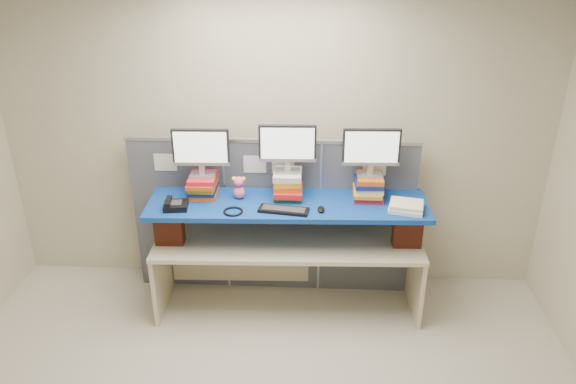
# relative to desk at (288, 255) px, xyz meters

# --- Properties ---
(room) EXTENTS (5.00, 4.00, 2.80)m
(room) POSITION_rel_desk_xyz_m (-0.16, -1.45, 0.83)
(room) COLOR #BDB59C
(room) RESTS_ON ground
(cubicle_partition) EXTENTS (2.60, 0.06, 1.53)m
(cubicle_partition) POSITION_rel_desk_xyz_m (-0.16, 0.33, 0.20)
(cubicle_partition) COLOR #444850
(cubicle_partition) RESTS_ON ground
(desk) EXTENTS (2.35, 0.76, 0.71)m
(desk) POSITION_rel_desk_xyz_m (0.00, 0.00, 0.00)
(desk) COLOR beige
(desk) RESTS_ON ground
(brick_pier_left) EXTENTS (0.25, 0.14, 0.33)m
(brick_pier_left) POSITION_rel_desk_xyz_m (-1.02, -0.09, 0.31)
(brick_pier_left) COLOR maroon
(brick_pier_left) RESTS_ON desk
(brick_pier_right) EXTENTS (0.25, 0.14, 0.33)m
(brick_pier_right) POSITION_rel_desk_xyz_m (1.02, -0.01, 0.31)
(brick_pier_right) COLOR maroon
(brick_pier_right) RESTS_ON desk
(blue_board) EXTENTS (2.40, 0.68, 0.04)m
(blue_board) POSITION_rel_desk_xyz_m (0.00, 0.00, 0.49)
(blue_board) COLOR navy
(blue_board) RESTS_ON brick_pier_left
(book_stack_left) EXTENTS (0.24, 0.30, 0.19)m
(book_stack_left) POSITION_rel_desk_xyz_m (-0.74, 0.10, 0.61)
(book_stack_left) COLOR #B54A11
(book_stack_left) RESTS_ON blue_board
(book_stack_center) EXTENTS (0.26, 0.31, 0.23)m
(book_stack_center) POSITION_rel_desk_xyz_m (-0.01, 0.12, 0.63)
(book_stack_center) COLOR #1E712E
(book_stack_center) RESTS_ON blue_board
(book_stack_right) EXTENTS (0.26, 0.31, 0.20)m
(book_stack_right) POSITION_rel_desk_xyz_m (0.68, 0.14, 0.61)
(book_stack_right) COLOR red
(book_stack_right) RESTS_ON blue_board
(monitor_left) EXTENTS (0.48, 0.14, 0.42)m
(monitor_left) POSITION_rel_desk_xyz_m (-0.73, 0.09, 0.94)
(monitor_left) COLOR #959599
(monitor_left) RESTS_ON book_stack_left
(monitor_center) EXTENTS (0.48, 0.14, 0.42)m
(monitor_center) POSITION_rel_desk_xyz_m (-0.01, 0.12, 0.98)
(monitor_center) COLOR #959599
(monitor_center) RESTS_ON book_stack_center
(monitor_right) EXTENTS (0.48, 0.14, 0.42)m
(monitor_right) POSITION_rel_desk_xyz_m (0.68, 0.14, 0.96)
(monitor_right) COLOR #959599
(monitor_right) RESTS_ON book_stack_right
(keyboard) EXTENTS (0.43, 0.20, 0.03)m
(keyboard) POSITION_rel_desk_xyz_m (-0.03, -0.16, 0.53)
(keyboard) COLOR black
(keyboard) RESTS_ON blue_board
(mouse) EXTENTS (0.07, 0.11, 0.03)m
(mouse) POSITION_rel_desk_xyz_m (0.28, -0.14, 0.53)
(mouse) COLOR black
(mouse) RESTS_ON blue_board
(desk_phone) EXTENTS (0.21, 0.20, 0.08)m
(desk_phone) POSITION_rel_desk_xyz_m (-0.93, -0.16, 0.55)
(desk_phone) COLOR black
(desk_phone) RESTS_ON blue_board
(headset) EXTENTS (0.17, 0.17, 0.02)m
(headset) POSITION_rel_desk_xyz_m (-0.44, -0.20, 0.53)
(headset) COLOR black
(headset) RESTS_ON blue_board
(plush_toy) EXTENTS (0.12, 0.09, 0.20)m
(plush_toy) POSITION_rel_desk_xyz_m (-0.42, 0.06, 0.62)
(plush_toy) COLOR #F25C90
(plush_toy) RESTS_ON blue_board
(binder_stack) EXTENTS (0.31, 0.27, 0.07)m
(binder_stack) POSITION_rel_desk_xyz_m (0.98, -0.08, 0.55)
(binder_stack) COLOR white
(binder_stack) RESTS_ON blue_board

